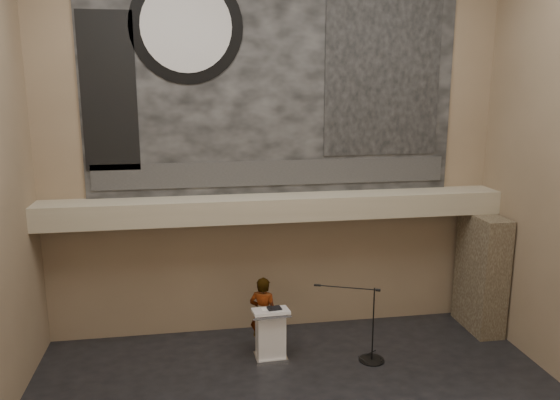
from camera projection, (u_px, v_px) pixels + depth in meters
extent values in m
cube|color=#7D684F|center=(274.00, 145.00, 11.89)|extent=(10.00, 0.02, 8.50)
cube|color=#7D684F|center=(432.00, 266.00, 4.19)|extent=(10.00, 0.02, 8.50)
cube|color=tan|center=(277.00, 207.00, 11.79)|extent=(10.00, 0.80, 0.50)
cylinder|color=#B2893D|center=(203.00, 224.00, 11.55)|extent=(0.04, 0.04, 0.06)
cylinder|color=#B2893D|center=(362.00, 217.00, 12.10)|extent=(0.04, 0.04, 0.06)
cube|color=black|center=(274.00, 77.00, 11.55)|extent=(8.00, 0.05, 5.00)
cube|color=#2D2D2D|center=(275.00, 173.00, 11.95)|extent=(7.76, 0.02, 0.55)
cylinder|color=black|center=(186.00, 26.00, 11.01)|extent=(2.30, 0.02, 2.30)
cylinder|color=silver|center=(186.00, 26.00, 10.99)|extent=(1.84, 0.02, 1.84)
cube|color=black|center=(383.00, 73.00, 11.87)|extent=(2.60, 0.02, 3.60)
cube|color=black|center=(109.00, 92.00, 11.04)|extent=(1.10, 0.02, 3.20)
cube|color=#45392A|center=(481.00, 272.00, 12.44)|extent=(0.60, 1.40, 2.70)
cube|color=silver|center=(271.00, 357.00, 11.28)|extent=(0.67, 0.52, 0.08)
cube|color=white|center=(271.00, 334.00, 11.16)|extent=(0.59, 0.42, 0.96)
cube|color=white|center=(271.00, 311.00, 11.03)|extent=(0.75, 0.55, 0.13)
cube|color=black|center=(274.00, 309.00, 11.04)|extent=(0.30, 0.26, 0.04)
cube|color=white|center=(268.00, 310.00, 10.99)|extent=(0.23, 0.30, 0.00)
imported|color=beige|center=(263.00, 314.00, 11.51)|extent=(0.70, 0.60, 1.63)
cylinder|color=black|center=(372.00, 360.00, 11.22)|extent=(0.52, 0.52, 0.02)
cylinder|color=black|center=(373.00, 325.00, 11.05)|extent=(0.03, 0.03, 1.59)
cylinder|color=black|center=(346.00, 287.00, 11.01)|extent=(1.20, 0.49, 0.02)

